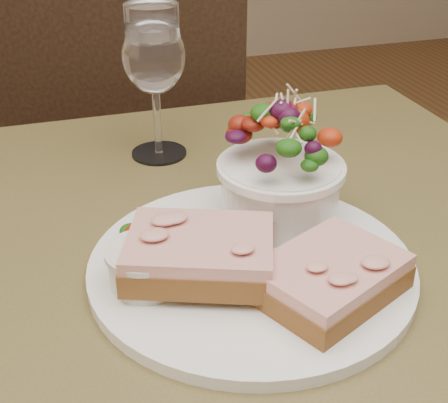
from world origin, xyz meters
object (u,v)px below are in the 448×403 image
object	(u,v)px
cafe_table	(231,336)
chair_far	(148,253)
dinner_plate	(251,266)
wine_glass	(154,61)
sandwich_front	(330,277)
ramekin	(146,264)
sandwich_back	(200,253)
salad_bowl	(281,165)

from	to	relation	value
cafe_table	chair_far	xyz separation A→B (m)	(0.03, 0.70, -0.36)
dinner_plate	wine_glass	world-z (taller)	wine_glass
dinner_plate	sandwich_front	distance (m)	0.08
ramekin	wine_glass	bearing A→B (deg)	75.93
cafe_table	wine_glass	world-z (taller)	wine_glass
cafe_table	wine_glass	xyz separation A→B (m)	(-0.02, 0.25, 0.22)
sandwich_back	wine_glass	xyz separation A→B (m)	(0.02, 0.28, 0.09)
wine_glass	cafe_table	bearing A→B (deg)	-85.77
dinner_plate	sandwich_back	world-z (taller)	sandwich_back
dinner_plate	wine_glass	bearing A→B (deg)	95.85
cafe_table	wine_glass	bearing A→B (deg)	94.23
sandwich_front	ramekin	distance (m)	0.16
cafe_table	dinner_plate	distance (m)	0.11
ramekin	cafe_table	bearing A→B (deg)	21.17
sandwich_back	salad_bowl	distance (m)	0.13
chair_far	dinner_plate	distance (m)	0.86
wine_glass	sandwich_front	bearing A→B (deg)	-77.52
dinner_plate	sandwich_back	xyz separation A→B (m)	(-0.05, -0.01, 0.03)
sandwich_front	wine_glass	size ratio (longest dim) A/B	0.85
chair_far	dinner_plate	xyz separation A→B (m)	(-0.02, -0.73, 0.46)
sandwich_front	sandwich_back	world-z (taller)	sandwich_back
cafe_table	wine_glass	distance (m)	0.33
sandwich_back	ramekin	world-z (taller)	sandwich_back
cafe_table	dinner_plate	size ratio (longest dim) A/B	2.66
chair_far	sandwich_front	bearing A→B (deg)	109.67
ramekin	salad_bowl	bearing A→B (deg)	25.28
cafe_table	sandwich_front	bearing A→B (deg)	-58.74
dinner_plate	sandwich_back	bearing A→B (deg)	-169.40
ramekin	dinner_plate	bearing A→B (deg)	2.87
sandwich_back	dinner_plate	bearing A→B (deg)	31.78
chair_far	wine_glass	xyz separation A→B (m)	(-0.05, -0.45, 0.58)
sandwich_front	chair_far	bearing A→B (deg)	66.75
ramekin	wine_glass	world-z (taller)	wine_glass
sandwich_back	salad_bowl	xyz separation A→B (m)	(0.10, 0.08, 0.03)
chair_far	wine_glass	size ratio (longest dim) A/B	5.14
dinner_plate	salad_bowl	world-z (taller)	salad_bowl
chair_far	sandwich_back	world-z (taller)	chair_far
cafe_table	sandwich_front	size ratio (longest dim) A/B	5.40
dinner_plate	salad_bowl	xyz separation A→B (m)	(0.05, 0.07, 0.07)
cafe_table	chair_far	size ratio (longest dim) A/B	0.89
dinner_plate	sandwich_front	xyz separation A→B (m)	(0.05, -0.06, 0.02)
cafe_table	sandwich_back	world-z (taller)	sandwich_back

